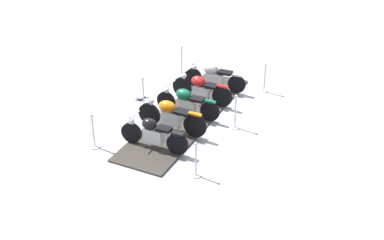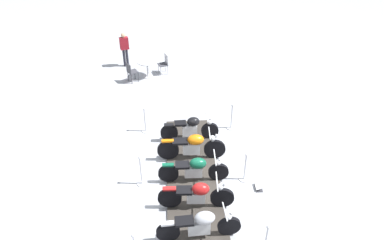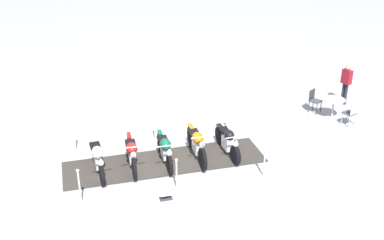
# 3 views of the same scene
# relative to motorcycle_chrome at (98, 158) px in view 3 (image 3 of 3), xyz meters

# --- Properties ---
(ground_plane) EXTENTS (80.00, 80.00, 0.00)m
(ground_plane) POSITION_rel_motorcycle_chrome_xyz_m (-1.79, 1.09, -0.54)
(ground_plane) COLOR #A8AAB2
(display_platform) EXTENTS (6.27, 4.82, 0.06)m
(display_platform) POSITION_rel_motorcycle_chrome_xyz_m (-1.79, 1.09, -0.51)
(display_platform) COLOR #38332D
(display_platform) RESTS_ON ground_plane
(motorcycle_chrome) EXTENTS (1.18, 1.98, 0.90)m
(motorcycle_chrome) POSITION_rel_motorcycle_chrome_xyz_m (0.00, 0.00, 0.00)
(motorcycle_chrome) COLOR black
(motorcycle_chrome) RESTS_ON display_platform
(motorcycle_maroon) EXTENTS (1.33, 1.81, 0.99)m
(motorcycle_maroon) POSITION_rel_motorcycle_chrome_xyz_m (-0.88, 0.56, -0.00)
(motorcycle_maroon) COLOR black
(motorcycle_maroon) RESTS_ON display_platform
(motorcycle_forest) EXTENTS (1.31, 1.85, 0.92)m
(motorcycle_forest) POSITION_rel_motorcycle_chrome_xyz_m (-1.76, 1.13, -0.01)
(motorcycle_forest) COLOR black
(motorcycle_forest) RESTS_ON display_platform
(motorcycle_copper) EXTENTS (1.33, 1.91, 1.03)m
(motorcycle_copper) POSITION_rel_motorcycle_chrome_xyz_m (-2.65, 1.68, 0.04)
(motorcycle_copper) COLOR black
(motorcycle_copper) RESTS_ON display_platform
(motorcycle_black) EXTENTS (1.16, 1.82, 0.90)m
(motorcycle_black) POSITION_rel_motorcycle_chrome_xyz_m (-3.54, 2.24, -0.03)
(motorcycle_black) COLOR black
(motorcycle_black) RESTS_ON display_platform
(stanchion_right_mid) EXTENTS (0.32, 0.32, 1.04)m
(stanchion_right_mid) POSITION_rel_motorcycle_chrome_xyz_m (-0.94, 2.42, -0.20)
(stanchion_right_mid) COLOR silver
(stanchion_right_mid) RESTS_ON ground_plane
(stanchion_left_mid) EXTENTS (0.32, 0.32, 1.10)m
(stanchion_left_mid) POSITION_rel_motorcycle_chrome_xyz_m (-2.64, -0.24, -0.17)
(stanchion_left_mid) COLOR silver
(stanchion_left_mid) RESTS_ON ground_plane
(stanchion_right_front) EXTENTS (0.35, 0.35, 1.13)m
(stanchion_right_front) POSITION_rel_motorcycle_chrome_xyz_m (1.35, 0.96, -0.19)
(stanchion_right_front) COLOR silver
(stanchion_right_front) RESTS_ON ground_plane
(stanchion_left_front) EXTENTS (0.28, 0.28, 1.08)m
(stanchion_left_front) POSITION_rel_motorcycle_chrome_xyz_m (-0.35, -1.70, -0.15)
(stanchion_left_front) COLOR silver
(stanchion_left_front) RESTS_ON ground_plane
(stanchion_left_rear) EXTENTS (0.30, 0.30, 1.01)m
(stanchion_left_rear) POSITION_rel_motorcycle_chrome_xyz_m (-4.93, 1.22, -0.19)
(stanchion_left_rear) COLOR silver
(stanchion_left_rear) RESTS_ON ground_plane
(stanchion_right_rear) EXTENTS (0.33, 0.33, 1.04)m
(stanchion_right_rear) POSITION_rel_motorcycle_chrome_xyz_m (-3.23, 3.88, -0.21)
(stanchion_right_rear) COLOR silver
(stanchion_right_rear) RESTS_ON ground_plane
(info_placard) EXTENTS (0.41, 0.36, 0.18)m
(info_placard) POSITION_rel_motorcycle_chrome_xyz_m (-0.39, 2.52, -0.48)
(info_placard) COLOR #333338
(info_placard) RESTS_ON ground_plane
(cafe_table) EXTENTS (0.85, 0.85, 0.77)m
(cafe_table) POSITION_rel_motorcycle_chrome_xyz_m (-8.54, 3.43, 0.05)
(cafe_table) COLOR #B7B7BC
(cafe_table) RESTS_ON ground_plane
(cafe_chair_near_table) EXTENTS (0.48, 0.48, 0.95)m
(cafe_chair_near_table) POSITION_rel_motorcycle_chrome_xyz_m (-8.36, 4.23, 0.00)
(cafe_chair_near_table) COLOR #B7B7BC
(cafe_chair_near_table) RESTS_ON ground_plane
(cafe_chair_across_table) EXTENTS (0.40, 0.40, 0.91)m
(cafe_chair_across_table) POSITION_rel_motorcycle_chrome_xyz_m (-8.54, 2.61, -0.01)
(cafe_chair_across_table) COLOR #2D2D33
(cafe_chair_across_table) RESTS_ON ground_plane
(bystander_person) EXTENTS (0.32, 0.45, 1.68)m
(bystander_person) POSITION_rel_motorcycle_chrome_xyz_m (-10.10, 3.14, 0.47)
(bystander_person) COLOR #23232D
(bystander_person) RESTS_ON ground_plane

